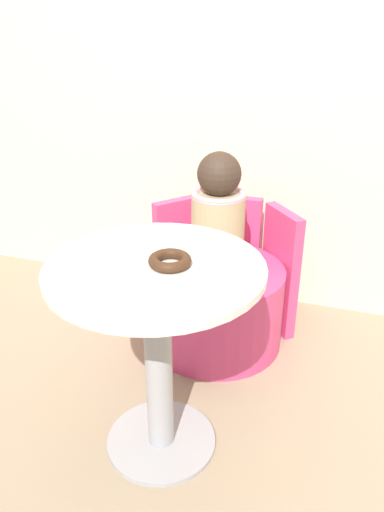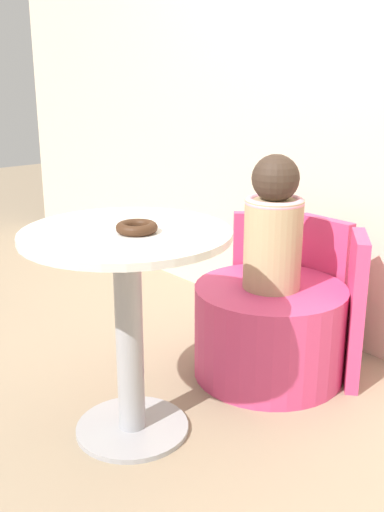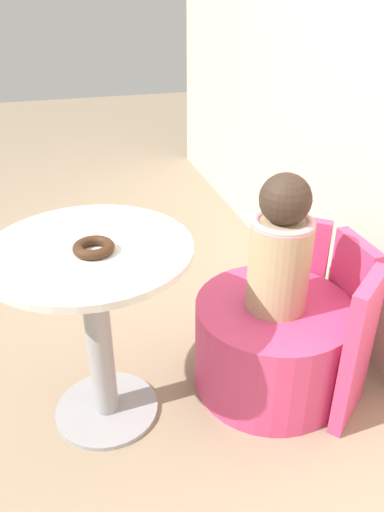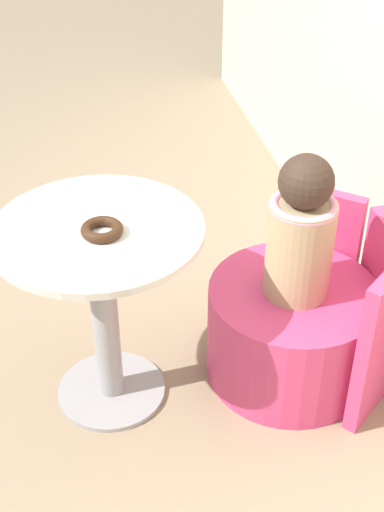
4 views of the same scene
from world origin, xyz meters
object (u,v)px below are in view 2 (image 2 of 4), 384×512
round_table (128,294)px  child_figure (274,226)px  tub_chair (269,331)px  donut (137,227)px

round_table → child_figure: child_figure is taller
tub_chair → child_figure: (-0.00, 0.00, 0.44)m
tub_chair → donut: donut is taller
round_table → donut: (0.04, 0.01, 0.23)m
child_figure → donut: size_ratio=4.02×
donut → child_figure: bearing=92.1°
round_table → child_figure: bearing=88.4°
child_figure → donut: (0.02, -0.65, 0.11)m
round_table → tub_chair: (0.02, 0.67, -0.32)m
tub_chair → child_figure: 0.44m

